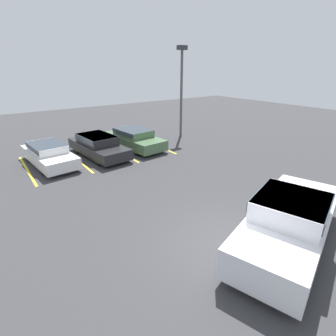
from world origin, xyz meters
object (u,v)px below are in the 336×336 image
Objects in this scene: parked_sedan_b at (98,145)px; light_post at (182,83)px; parked_sedan_c at (134,138)px; parked_sedan_a at (49,154)px; pickup_truck at (290,220)px; wheel_stop_curb at (109,139)px.

light_post is (6.93, 0.84, 3.23)m from parked_sedan_b.
parked_sedan_c is 5.47m from light_post.
parked_sedan_b reaches higher than parked_sedan_a.
pickup_truck is 14.49m from wheel_stop_curb.
wheel_stop_curb is (4.74, 2.98, -0.56)m from parked_sedan_a.
parked_sedan_c is 3.00m from wheel_stop_curb.
parked_sedan_c is (2.56, 0.24, -0.02)m from parked_sedan_b.
parked_sedan_b is 2.83× the size of wheel_stop_curb.
parked_sedan_c reaches higher than wheel_stop_curb.
pickup_truck reaches higher than parked_sedan_b.
parked_sedan_a is 0.94× the size of parked_sedan_b.
parked_sedan_a is at bearing -147.85° from wheel_stop_curb.
parked_sedan_a is 5.31m from parked_sedan_c.
light_post is (5.51, 12.17, 3.05)m from pickup_truck.
pickup_truck is at bearing -114.34° from light_post.
light_post is (4.36, 0.60, 3.24)m from parked_sedan_c.
pickup_truck is at bearing 1.78° from parked_sedan_b.
parked_sedan_c is at bearing 66.84° from pickup_truck.
wheel_stop_curb is at bearing 116.57° from parked_sedan_a.
parked_sedan_c is at bearing -78.78° from wheel_stop_curb.
parked_sedan_c reaches higher than parked_sedan_a.
light_post reaches higher than pickup_truck.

